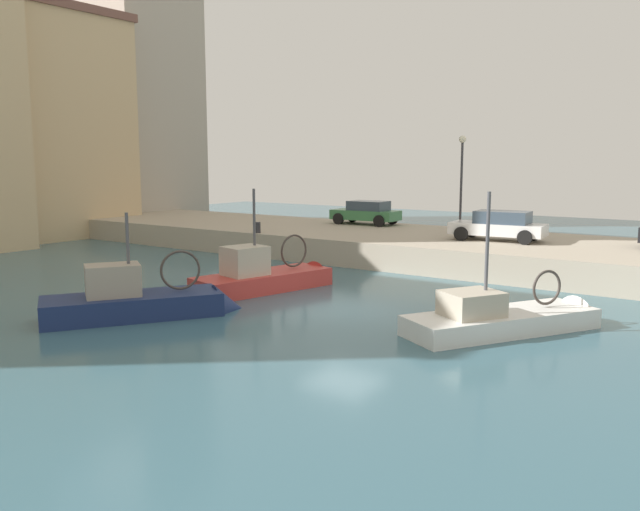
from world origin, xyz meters
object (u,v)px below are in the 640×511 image
(mooring_bollard_mid, at_px, (258,227))
(quay_streetlamp, at_px, (462,168))
(fishing_boat_red, at_px, (270,285))
(fishing_boat_navy, at_px, (144,312))
(parked_car_white, at_px, (499,226))
(fishing_boat_white, at_px, (512,327))
(parked_car_green, at_px, (366,212))

(mooring_bollard_mid, bearing_deg, quay_streetlamp, -56.11)
(fishing_boat_red, distance_m, fishing_boat_navy, 5.66)
(fishing_boat_red, height_order, mooring_bollard_mid, fishing_boat_red)
(fishing_boat_red, relative_size, parked_car_white, 1.49)
(fishing_boat_white, bearing_deg, fishing_boat_red, 85.94)
(parked_car_green, bearing_deg, quay_streetlamp, -101.45)
(fishing_boat_navy, bearing_deg, parked_car_green, 9.84)
(parked_car_white, bearing_deg, mooring_bollard_mid, 109.29)
(mooring_bollard_mid, relative_size, quay_streetlamp, 0.11)
(mooring_bollard_mid, bearing_deg, parked_car_green, -17.57)
(parked_car_green, bearing_deg, fishing_boat_navy, -170.16)
(fishing_boat_white, distance_m, fishing_boat_red, 9.56)
(parked_car_white, bearing_deg, quay_streetlamp, 56.08)
(parked_car_green, relative_size, mooring_bollard_mid, 7.11)
(parked_car_white, distance_m, quay_streetlamp, 4.09)
(fishing_boat_red, xyz_separation_m, mooring_bollard_mid, (6.13, 5.84, 1.31))
(parked_car_white, bearing_deg, fishing_boat_red, 152.44)
(fishing_boat_red, bearing_deg, parked_car_white, -27.56)
(fishing_boat_white, height_order, parked_car_white, fishing_boat_white)
(fishing_boat_white, relative_size, quay_streetlamp, 1.35)
(fishing_boat_red, relative_size, mooring_bollard_mid, 11.68)
(fishing_boat_navy, relative_size, parked_car_green, 1.57)
(fishing_boat_navy, relative_size, mooring_bollard_mid, 11.13)
(fishing_boat_white, xyz_separation_m, parked_car_green, (13.72, 13.19, 1.78))
(mooring_bollard_mid, bearing_deg, fishing_boat_white, -113.87)
(fishing_boat_navy, bearing_deg, fishing_boat_white, -63.45)
(fishing_boat_white, relative_size, mooring_bollard_mid, 11.84)
(fishing_boat_red, distance_m, parked_car_green, 13.65)
(fishing_boat_navy, height_order, parked_car_green, fishing_boat_navy)
(parked_car_white, distance_m, mooring_bollard_mid, 11.72)
(fishing_boat_navy, relative_size, quay_streetlamp, 1.27)
(mooring_bollard_mid, bearing_deg, parked_car_white, -70.71)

